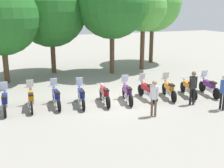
# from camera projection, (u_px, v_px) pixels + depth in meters

# --- Properties ---
(ground_plane) EXTENTS (80.00, 80.00, 0.00)m
(ground_plane) POSITION_uv_depth(u_px,v_px,m) (116.00, 102.00, 15.16)
(ground_plane) COLOR gray
(motorcycle_0) EXTENTS (0.62, 2.19, 1.37)m
(motorcycle_0) POSITION_uv_depth(u_px,v_px,m) (5.00, 101.00, 13.70)
(motorcycle_0) COLOR black
(motorcycle_0) RESTS_ON ground_plane
(motorcycle_1) EXTENTS (0.63, 2.19, 1.37)m
(motorcycle_1) POSITION_uv_depth(u_px,v_px,m) (31.00, 99.00, 14.10)
(motorcycle_1) COLOR black
(motorcycle_1) RESTS_ON ground_plane
(motorcycle_2) EXTENTS (0.62, 2.19, 1.37)m
(motorcycle_2) POSITION_uv_depth(u_px,v_px,m) (56.00, 97.00, 14.39)
(motorcycle_2) COLOR black
(motorcycle_2) RESTS_ON ground_plane
(motorcycle_3) EXTENTS (0.70, 2.18, 1.37)m
(motorcycle_3) POSITION_uv_depth(u_px,v_px,m) (81.00, 96.00, 14.56)
(motorcycle_3) COLOR black
(motorcycle_3) RESTS_ON ground_plane
(motorcycle_4) EXTENTS (0.68, 2.18, 0.99)m
(motorcycle_4) POSITION_uv_depth(u_px,v_px,m) (104.00, 94.00, 14.85)
(motorcycle_4) COLOR black
(motorcycle_4) RESTS_ON ground_plane
(motorcycle_5) EXTENTS (0.76, 2.16, 1.37)m
(motorcycle_5) POSITION_uv_depth(u_px,v_px,m) (127.00, 93.00, 15.12)
(motorcycle_5) COLOR black
(motorcycle_5) RESTS_ON ground_plane
(motorcycle_6) EXTENTS (0.62, 2.19, 1.37)m
(motorcycle_6) POSITION_uv_depth(u_px,v_px,m) (147.00, 90.00, 15.59)
(motorcycle_6) COLOR black
(motorcycle_6) RESTS_ON ground_plane
(motorcycle_7) EXTENTS (0.80, 2.15, 1.37)m
(motorcycle_7) POSITION_uv_depth(u_px,v_px,m) (169.00, 89.00, 15.79)
(motorcycle_7) COLOR black
(motorcycle_7) RESTS_ON ground_plane
(motorcycle_8) EXTENTS (0.79, 2.15, 0.99)m
(motorcycle_8) POSITION_uv_depth(u_px,v_px,m) (188.00, 88.00, 16.11)
(motorcycle_8) COLOR black
(motorcycle_8) RESTS_ON ground_plane
(motorcycle_9) EXTENTS (0.73, 2.17, 1.37)m
(motorcycle_9) POSITION_uv_depth(u_px,v_px,m) (209.00, 86.00, 16.31)
(motorcycle_9) COLOR black
(motorcycle_9) RESTS_ON ground_plane
(person_0) EXTENTS (0.27, 0.41, 1.79)m
(person_0) POSITION_uv_depth(u_px,v_px,m) (223.00, 89.00, 13.76)
(person_0) COLOR black
(person_0) RESTS_ON ground_plane
(person_1) EXTENTS (0.34, 0.34, 1.74)m
(person_1) POSITION_uv_depth(u_px,v_px,m) (154.00, 95.00, 12.93)
(person_1) COLOR brown
(person_1) RESTS_ON ground_plane
(person_2) EXTENTS (0.37, 0.33, 1.80)m
(person_2) POSITION_uv_depth(u_px,v_px,m) (193.00, 85.00, 14.51)
(person_2) COLOR black
(person_2) RESTS_ON ground_plane
(tree_1) EXTENTS (4.90, 4.90, 6.77)m
(tree_1) POSITION_uv_depth(u_px,v_px,m) (1.00, 18.00, 18.15)
(tree_1) COLOR brown
(tree_1) RESTS_ON ground_plane
(tree_2) EXTENTS (5.33, 5.33, 7.36)m
(tree_2) POSITION_uv_depth(u_px,v_px,m) (51.00, 11.00, 20.93)
(tree_2) COLOR brown
(tree_2) RESTS_ON ground_plane
(tree_3) EXTENTS (5.28, 5.28, 7.93)m
(tree_3) POSITION_uv_depth(u_px,v_px,m) (112.00, 3.00, 20.66)
(tree_3) COLOR brown
(tree_3) RESTS_ON ground_plane
(tree_4) EXTENTS (3.74, 3.74, 6.83)m
(tree_4) POSITION_uv_depth(u_px,v_px,m) (143.00, 8.00, 22.21)
(tree_4) COLOR brown
(tree_4) RESTS_ON ground_plane
(tree_5) EXTENTS (5.08, 5.08, 7.93)m
(tree_5) POSITION_uv_depth(u_px,v_px,m) (153.00, 3.00, 24.98)
(tree_5) COLOR brown
(tree_5) RESTS_ON ground_plane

